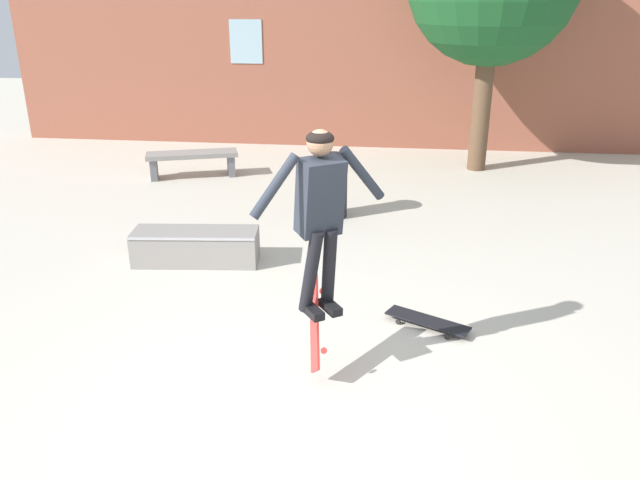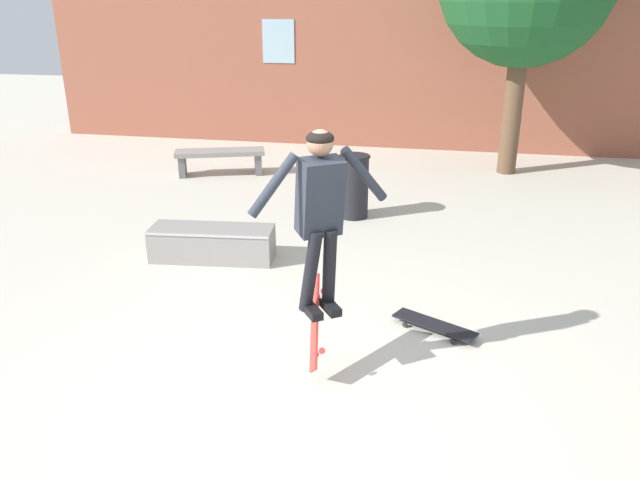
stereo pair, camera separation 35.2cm
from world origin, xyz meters
TOP-DOWN VIEW (x-y plane):
  - ground_plane at (0.00, 0.00)m, footprint 40.00×40.00m
  - building_backdrop at (0.00, 9.58)m, footprint 16.17×0.52m
  - park_bench at (-2.85, 6.55)m, footprint 1.70×0.97m
  - skate_ledge at (-1.57, 2.72)m, footprint 1.58×0.67m
  - trash_bin at (-0.07, 4.68)m, footprint 0.47×0.47m
  - skater at (0.27, 0.48)m, footprint 1.03×0.75m
  - skateboard_flipping at (0.22, 0.50)m, footprint 0.23×0.68m
  - skateboard_resting at (1.24, 1.41)m, footprint 0.86×0.58m

SIDE VIEW (x-z plane):
  - ground_plane at x=0.00m, z-range 0.00..0.00m
  - skateboard_resting at x=1.24m, z-range 0.03..0.11m
  - skate_ledge at x=-1.57m, z-range 0.00..0.42m
  - park_bench at x=-2.85m, z-range 0.10..0.57m
  - skateboard_flipping at x=0.22m, z-range 0.10..0.85m
  - trash_bin at x=-0.07m, z-range 0.02..0.97m
  - skater at x=0.27m, z-range 0.76..2.33m
  - building_backdrop at x=0.00m, z-range -0.44..4.85m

